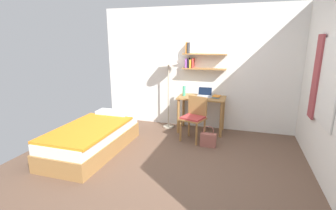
% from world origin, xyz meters
% --- Properties ---
extents(ground_plane, '(5.28, 5.28, 0.00)m').
position_xyz_m(ground_plane, '(0.00, 0.00, 0.00)').
color(ground_plane, brown).
extents(wall_back, '(4.40, 0.27, 2.60)m').
position_xyz_m(wall_back, '(-0.00, 2.02, 1.30)').
color(wall_back, white).
rests_on(wall_back, ground_plane).
extents(bed, '(0.93, 1.89, 0.54)m').
position_xyz_m(bed, '(-1.53, 0.16, 0.24)').
color(bed, '#9E703D').
rests_on(bed, ground_plane).
extents(desk, '(0.98, 0.55, 0.76)m').
position_xyz_m(desk, '(0.10, 1.70, 0.60)').
color(desk, '#9E703D').
rests_on(desk, ground_plane).
extents(desk_chair, '(0.52, 0.50, 0.85)m').
position_xyz_m(desk_chair, '(0.05, 1.20, 0.48)').
color(desk_chair, '#9E703D').
rests_on(desk_chair, ground_plane).
extents(standing_lamp, '(0.38, 0.38, 1.64)m').
position_xyz_m(standing_lamp, '(-0.64, 1.74, 1.44)').
color(standing_lamp, '#B2A893').
rests_on(standing_lamp, ground_plane).
extents(laptop, '(0.31, 0.21, 0.20)m').
position_xyz_m(laptop, '(0.15, 1.77, 0.81)').
color(laptop, '#B7BABF').
rests_on(laptop, desk).
extents(water_bottle, '(0.07, 0.07, 0.21)m').
position_xyz_m(water_bottle, '(-0.28, 1.71, 0.86)').
color(water_bottle, '#42A87F').
rests_on(water_bottle, desk).
extents(book_stack, '(0.16, 0.21, 0.04)m').
position_xyz_m(book_stack, '(0.40, 1.73, 0.78)').
color(book_stack, '#3384C6').
rests_on(book_stack, desk).
extents(handbag, '(0.29, 0.12, 0.40)m').
position_xyz_m(handbag, '(0.37, 0.95, 0.14)').
color(handbag, '#99564C').
rests_on(handbag, ground_plane).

